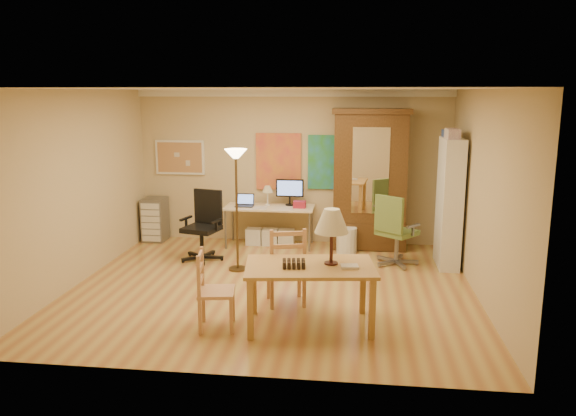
# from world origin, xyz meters

# --- Properties ---
(floor) EXTENTS (5.50, 5.50, 0.00)m
(floor) POSITION_xyz_m (0.00, 0.00, 0.00)
(floor) COLOR #A76C3B
(floor) RESTS_ON ground
(crown_molding) EXTENTS (5.50, 0.08, 0.12)m
(crown_molding) POSITION_xyz_m (0.00, 2.46, 2.64)
(crown_molding) COLOR white
(crown_molding) RESTS_ON floor
(corkboard) EXTENTS (0.90, 0.04, 0.62)m
(corkboard) POSITION_xyz_m (-2.05, 2.47, 1.50)
(corkboard) COLOR tan
(corkboard) RESTS_ON floor
(art_panel_left) EXTENTS (0.80, 0.04, 1.00)m
(art_panel_left) POSITION_xyz_m (-0.25, 2.47, 1.45)
(art_panel_left) COLOR gold
(art_panel_left) RESTS_ON floor
(art_panel_right) EXTENTS (0.75, 0.04, 0.95)m
(art_panel_right) POSITION_xyz_m (0.65, 2.47, 1.45)
(art_panel_right) COLOR teal
(art_panel_right) RESTS_ON floor
(dining_table) EXTENTS (1.56, 1.06, 1.37)m
(dining_table) POSITION_xyz_m (0.71, -1.22, 0.87)
(dining_table) COLOR olive
(dining_table) RESTS_ON floor
(ladder_chair_back) EXTENTS (0.57, 0.56, 1.02)m
(ladder_chair_back) POSITION_xyz_m (0.27, -0.60, 0.48)
(ladder_chair_back) COLOR #9D7947
(ladder_chair_back) RESTS_ON floor
(ladder_chair_left) EXTENTS (0.47, 0.48, 0.91)m
(ladder_chair_left) POSITION_xyz_m (-0.46, -1.43, 0.43)
(ladder_chair_left) COLOR #9D7947
(ladder_chair_left) RESTS_ON floor
(torchiere_lamp) EXTENTS (0.34, 0.34, 1.84)m
(torchiere_lamp) POSITION_xyz_m (-0.64, 0.70, 1.48)
(torchiere_lamp) COLOR #47351C
(torchiere_lamp) RESTS_ON floor
(computer_desk) EXTENTS (1.55, 0.68, 1.17)m
(computer_desk) POSITION_xyz_m (-0.33, 2.16, 0.43)
(computer_desk) COLOR beige
(computer_desk) RESTS_ON floor
(office_chair_black) EXTENTS (0.69, 0.69, 1.12)m
(office_chair_black) POSITION_xyz_m (-1.30, 1.17, 0.30)
(office_chair_black) COLOR black
(office_chair_black) RESTS_ON floor
(office_chair_green) EXTENTS (0.72, 0.72, 1.12)m
(office_chair_green) POSITION_xyz_m (1.75, 1.24, 0.30)
(office_chair_green) COLOR slate
(office_chair_green) RESTS_ON floor
(drawer_cart) EXTENTS (0.39, 0.47, 0.78)m
(drawer_cart) POSITION_xyz_m (-2.49, 2.23, 0.39)
(drawer_cart) COLOR slate
(drawer_cart) RESTS_ON floor
(armoire) EXTENTS (1.30, 0.62, 2.39)m
(armoire) POSITION_xyz_m (1.36, 2.24, 1.04)
(armoire) COLOR #34220E
(armoire) RESTS_ON floor
(bookshelf) EXTENTS (0.30, 0.79, 1.98)m
(bookshelf) POSITION_xyz_m (2.55, 1.32, 0.99)
(bookshelf) COLOR white
(bookshelf) RESTS_ON floor
(wastebin) EXTENTS (0.34, 0.34, 0.43)m
(wastebin) POSITION_xyz_m (0.99, 1.84, 0.21)
(wastebin) COLOR silver
(wastebin) RESTS_ON floor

